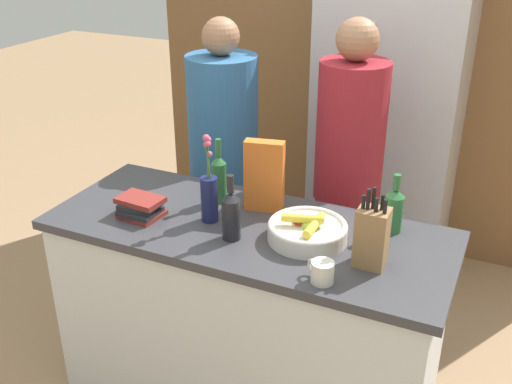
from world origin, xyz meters
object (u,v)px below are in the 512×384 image
Objects in this scene: book_stack at (141,207)px; bottle_vinegar at (394,209)px; coffee_mug at (322,272)px; person_in_blue at (348,170)px; person_at_sink at (224,154)px; refrigerator at (388,123)px; flower_vase at (209,194)px; fruit_bowl at (307,230)px; cereal_box at (264,176)px; bottle_wine at (219,177)px; bottle_oil at (231,214)px; knife_block at (372,237)px.

book_stack is 0.80× the size of bottle_vinegar.
coffee_mug is 0.44× the size of bottle_vinegar.
person_at_sink is at bearing -154.60° from person_in_blue.
refrigerator is 1.50m from flower_vase.
person_in_blue is at bearing 93.06° from fruit_bowl.
fruit_bowl is 0.34m from cereal_box.
cereal_box reaches higher than bottle_wine.
cereal_box reaches higher than bottle_vinegar.
bottle_oil is (-0.26, -1.54, 0.07)m from refrigerator.
bottle_vinegar is (0.31, -1.21, 0.06)m from refrigerator.
book_stack is at bearing -171.30° from fruit_bowl.
refrigerator is 1.69m from coffee_mug.
cereal_box is 1.59× the size of book_stack.
coffee_mug is at bearing -33.36° from bottle_wine.
fruit_bowl is 1.16× the size of bottle_oil.
bottle_oil reaches higher than coffee_mug.
coffee_mug is 0.88m from book_stack.
cereal_box is 0.29m from bottle_oil.
fruit_bowl is 1.02× the size of knife_block.
knife_block is at bearing 1.97° from book_stack.
person_at_sink reaches higher than bottle_oil.
bottle_wine is at bearing 161.76° from fruit_bowl.
cereal_box reaches higher than bottle_oil.
knife_block is 0.18× the size of person_in_blue.
bottle_oil is (0.15, -0.10, -0.02)m from flower_vase.
bottle_oil is (-0.43, 0.14, 0.07)m from coffee_mug.
refrigerator is 6.19× the size of knife_block.
book_stack is at bearing -131.98° from bottle_wine.
bottle_oil is (0.44, -0.01, 0.07)m from book_stack.
book_stack is at bearing 179.28° from bottle_oil.
person_at_sink is (-0.46, 0.51, -0.17)m from cereal_box.
flower_vase is at bearing 175.36° from knife_block.
knife_block is 0.19× the size of person_at_sink.
fruit_bowl is at bearing 120.39° from coffee_mug.
flower_vase is 0.80m from person_in_blue.
bottle_vinegar reaches higher than coffee_mug.
bottle_oil is at bearing -92.51° from cereal_box.
bottle_vinegar is 0.15× the size of person_at_sink.
fruit_bowl is 0.44m from flower_vase.
person_at_sink is (-0.45, 0.80, -0.12)m from bottle_oil.
knife_block is 0.23m from coffee_mug.
cereal_box is 0.54m from book_stack.
person_in_blue is (0.70, -0.01, 0.04)m from person_at_sink.
fruit_bowl is 0.30m from coffee_mug.
book_stack is 0.73× the size of bottle_oil.
fruit_bowl is 0.51m from bottle_wine.
bottle_oil is at bearing -0.72° from book_stack.
refrigerator is 6.06× the size of cereal_box.
flower_vase reaches higher than cereal_box.
cereal_box is 1.06× the size of bottle_wine.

